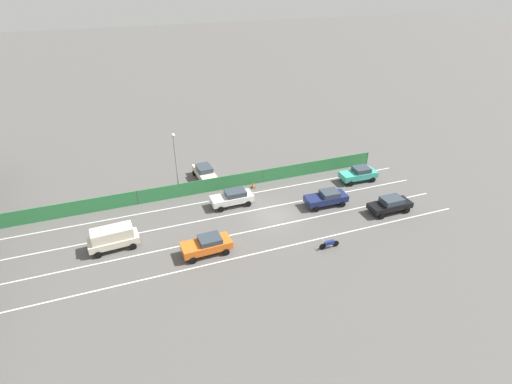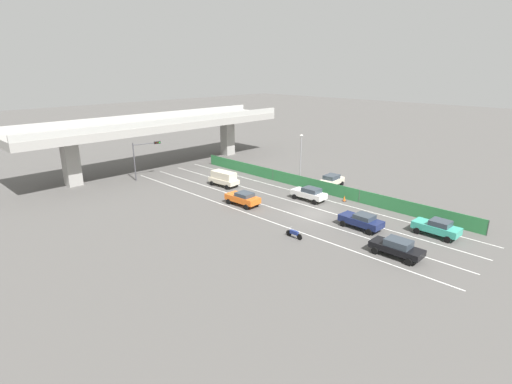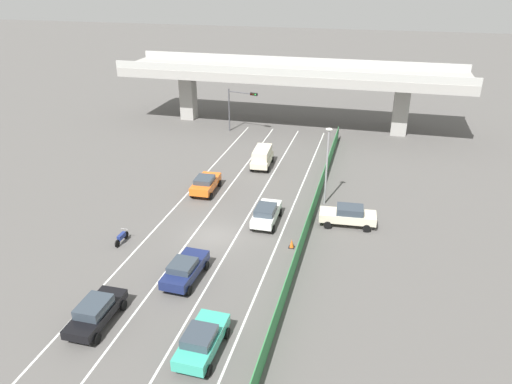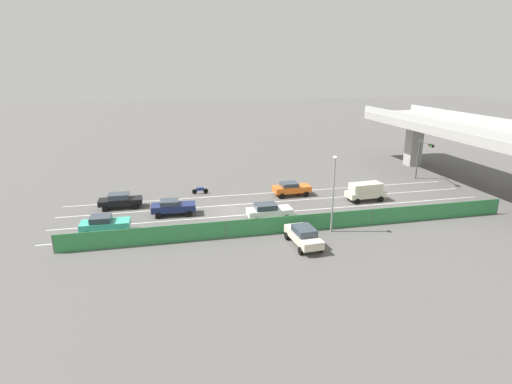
{
  "view_description": "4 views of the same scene",
  "coord_description": "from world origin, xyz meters",
  "px_view_note": "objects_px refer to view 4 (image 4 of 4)",
  "views": [
    {
      "loc": [
        -31.78,
        13.57,
        22.52
      ],
      "look_at": [
        2.91,
        0.71,
        1.41
      ],
      "focal_mm": 28.31,
      "sensor_mm": 36.0,
      "label": 1
    },
    {
      "loc": [
        -34.49,
        -25.09,
        15.93
      ],
      "look_at": [
        -1.18,
        7.83,
        1.1
      ],
      "focal_mm": 27.83,
      "sensor_mm": 36.0,
      "label": 2
    },
    {
      "loc": [
        11.59,
        -31.42,
        19.41
      ],
      "look_at": [
        1.96,
        5.66,
        1.56
      ],
      "focal_mm": 33.65,
      "sensor_mm": 36.0,
      "label": 3
    },
    {
      "loc": [
        40.2,
        -6.41,
        14.7
      ],
      "look_at": [
        -1.26,
        2.91,
        1.46
      ],
      "focal_mm": 28.3,
      "sensor_mm": 36.0,
      "label": 4
    }
  ],
  "objects_px": {
    "car_taxi_orange": "(291,188)",
    "car_taxi_teal": "(104,224)",
    "car_hatchback_white": "(269,211)",
    "motorcycle": "(200,190)",
    "traffic_cone": "(241,230)",
    "car_van_cream": "(365,191)",
    "car_sedan_black": "(120,200)",
    "street_lamp": "(333,187)",
    "parked_sedan_cream": "(303,235)",
    "car_sedan_navy": "(173,207)",
    "traffic_light": "(423,152)"
  },
  "relations": [
    {
      "from": "car_sedan_navy",
      "to": "car_van_cream",
      "type": "bearing_deg",
      "value": 89.8
    },
    {
      "from": "car_van_cream",
      "to": "traffic_cone",
      "type": "distance_m",
      "value": 16.78
    },
    {
      "from": "motorcycle",
      "to": "street_lamp",
      "type": "distance_m",
      "value": 18.47
    },
    {
      "from": "car_sedan_black",
      "to": "street_lamp",
      "type": "distance_m",
      "value": 22.95
    },
    {
      "from": "car_sedan_navy",
      "to": "street_lamp",
      "type": "height_order",
      "value": "street_lamp"
    },
    {
      "from": "car_hatchback_white",
      "to": "motorcycle",
      "type": "distance_m",
      "value": 11.77
    },
    {
      "from": "car_taxi_orange",
      "to": "car_hatchback_white",
      "type": "relative_size",
      "value": 0.99
    },
    {
      "from": "motorcycle",
      "to": "traffic_cone",
      "type": "xyz_separation_m",
      "value": [
        12.96,
        2.62,
        -0.13
      ]
    },
    {
      "from": "car_sedan_navy",
      "to": "motorcycle",
      "type": "relative_size",
      "value": 2.33
    },
    {
      "from": "parked_sedan_cream",
      "to": "traffic_cone",
      "type": "distance_m",
      "value": 6.08
    },
    {
      "from": "car_sedan_navy",
      "to": "car_hatchback_white",
      "type": "bearing_deg",
      "value": 69.59
    },
    {
      "from": "car_van_cream",
      "to": "motorcycle",
      "type": "xyz_separation_m",
      "value": [
        -6.77,
        -18.2,
        -0.72
      ]
    },
    {
      "from": "car_van_cream",
      "to": "car_sedan_navy",
      "type": "relative_size",
      "value": 0.99
    },
    {
      "from": "car_sedan_navy",
      "to": "parked_sedan_cream",
      "type": "height_order",
      "value": "parked_sedan_cream"
    },
    {
      "from": "car_hatchback_white",
      "to": "car_taxi_teal",
      "type": "bearing_deg",
      "value": -89.69
    },
    {
      "from": "motorcycle",
      "to": "parked_sedan_cream",
      "type": "distance_m",
      "value": 18.33
    },
    {
      "from": "car_sedan_black",
      "to": "car_van_cream",
      "type": "xyz_separation_m",
      "value": [
        3.52,
        27.1,
        0.28
      ]
    },
    {
      "from": "car_taxi_orange",
      "to": "car_taxi_teal",
      "type": "height_order",
      "value": "car_taxi_teal"
    },
    {
      "from": "car_sedan_navy",
      "to": "parked_sedan_cream",
      "type": "relative_size",
      "value": 0.96
    },
    {
      "from": "car_taxi_teal",
      "to": "motorcycle",
      "type": "height_order",
      "value": "car_taxi_teal"
    },
    {
      "from": "car_van_cream",
      "to": "parked_sedan_cream",
      "type": "distance_m",
      "value": 14.83
    },
    {
      "from": "street_lamp",
      "to": "car_sedan_navy",
      "type": "bearing_deg",
      "value": -118.56
    },
    {
      "from": "car_sedan_black",
      "to": "parked_sedan_cream",
      "type": "xyz_separation_m",
      "value": [
        13.56,
        16.2,
        0.05
      ]
    },
    {
      "from": "car_taxi_teal",
      "to": "parked_sedan_cream",
      "type": "height_order",
      "value": "parked_sedan_cream"
    },
    {
      "from": "parked_sedan_cream",
      "to": "motorcycle",
      "type": "bearing_deg",
      "value": -156.55
    },
    {
      "from": "car_taxi_teal",
      "to": "traffic_cone",
      "type": "distance_m",
      "value": 12.57
    },
    {
      "from": "traffic_cone",
      "to": "street_lamp",
      "type": "bearing_deg",
      "value": 79.81
    },
    {
      "from": "car_hatchback_white",
      "to": "street_lamp",
      "type": "xyz_separation_m",
      "value": [
        4.28,
        4.91,
        3.43
      ]
    },
    {
      "from": "car_taxi_teal",
      "to": "car_hatchback_white",
      "type": "relative_size",
      "value": 0.98
    },
    {
      "from": "traffic_light",
      "to": "parked_sedan_cream",
      "type": "bearing_deg",
      "value": -54.13
    },
    {
      "from": "car_taxi_orange",
      "to": "traffic_cone",
      "type": "height_order",
      "value": "car_taxi_orange"
    },
    {
      "from": "car_taxi_teal",
      "to": "traffic_cone",
      "type": "bearing_deg",
      "value": 77.49
    },
    {
      "from": "car_sedan_black",
      "to": "car_van_cream",
      "type": "height_order",
      "value": "car_van_cream"
    },
    {
      "from": "street_lamp",
      "to": "traffic_cone",
      "type": "height_order",
      "value": "street_lamp"
    },
    {
      "from": "car_van_cream",
      "to": "car_taxi_orange",
      "type": "height_order",
      "value": "car_van_cream"
    },
    {
      "from": "traffic_cone",
      "to": "car_taxi_orange",
      "type": "bearing_deg",
      "value": 141.32
    },
    {
      "from": "car_taxi_teal",
      "to": "traffic_light",
      "type": "bearing_deg",
      "value": 103.4
    },
    {
      "from": "car_hatchback_white",
      "to": "car_taxi_orange",
      "type": "bearing_deg",
      "value": 146.96
    },
    {
      "from": "car_van_cream",
      "to": "traffic_cone",
      "type": "xyz_separation_m",
      "value": [
        6.19,
        -15.58,
        -0.85
      ]
    },
    {
      "from": "car_sedan_black",
      "to": "car_hatchback_white",
      "type": "bearing_deg",
      "value": 65.02
    },
    {
      "from": "parked_sedan_cream",
      "to": "car_van_cream",
      "type": "bearing_deg",
      "value": 132.64
    },
    {
      "from": "motorcycle",
      "to": "street_lamp",
      "type": "xyz_separation_m",
      "value": [
        14.44,
        10.83,
        3.9
      ]
    },
    {
      "from": "car_sedan_black",
      "to": "car_sedan_navy",
      "type": "height_order",
      "value": "car_sedan_black"
    },
    {
      "from": "car_sedan_black",
      "to": "car_hatchback_white",
      "type": "height_order",
      "value": "car_hatchback_white"
    },
    {
      "from": "car_taxi_orange",
      "to": "street_lamp",
      "type": "relative_size",
      "value": 0.62
    },
    {
      "from": "car_van_cream",
      "to": "parked_sedan_cream",
      "type": "xyz_separation_m",
      "value": [
        10.04,
        -10.9,
        -0.24
      ]
    },
    {
      "from": "car_van_cream",
      "to": "motorcycle",
      "type": "bearing_deg",
      "value": -110.4
    },
    {
      "from": "car_sedan_black",
      "to": "car_taxi_orange",
      "type": "distance_m",
      "value": 19.4
    },
    {
      "from": "car_hatchback_white",
      "to": "motorcycle",
      "type": "xyz_separation_m",
      "value": [
        -10.16,
        -5.92,
        -0.47
      ]
    },
    {
      "from": "car_sedan_black",
      "to": "car_sedan_navy",
      "type": "relative_size",
      "value": 1.0
    }
  ]
}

